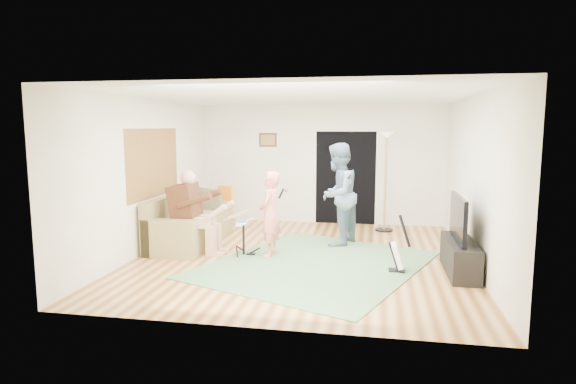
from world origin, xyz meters
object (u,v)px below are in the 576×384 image
(guitar_spare, at_px, (398,256))
(singer, at_px, (270,214))
(torchiere_lamp, at_px, (386,164))
(dining_chair, at_px, (221,214))
(tv_cabinet, at_px, (460,257))
(television, at_px, (458,218))
(guitarist, at_px, (338,194))
(sofa, at_px, (187,227))
(drum_kit, at_px, (244,239))

(guitar_spare, bearing_deg, singer, 164.94)
(torchiere_lamp, height_order, dining_chair, torchiere_lamp)
(tv_cabinet, relative_size, television, 1.17)
(torchiere_lamp, xyz_separation_m, dining_chair, (-3.47, -0.48, -1.10))
(tv_cabinet, bearing_deg, torchiere_lamp, 110.71)
(guitarist, bearing_deg, singer, -28.28)
(sofa, bearing_deg, guitar_spare, -16.77)
(torchiere_lamp, relative_size, tv_cabinet, 1.50)
(dining_chair, relative_size, television, 0.78)
(guitar_spare, relative_size, tv_cabinet, 0.64)
(drum_kit, xyz_separation_m, guitarist, (1.53, 1.03, 0.67))
(television, bearing_deg, sofa, 167.54)
(drum_kit, relative_size, guitar_spare, 0.72)
(sofa, height_order, dining_chair, dining_chair)
(drum_kit, bearing_deg, sofa, 153.47)
(singer, bearing_deg, dining_chair, -138.82)
(sofa, relative_size, television, 1.91)
(guitar_spare, bearing_deg, torchiere_lamp, 92.92)
(sofa, xyz_separation_m, television, (4.75, -1.05, 0.54))
(singer, relative_size, television, 1.22)
(dining_chair, distance_m, television, 5.10)
(singer, relative_size, dining_chair, 1.56)
(guitar_spare, relative_size, dining_chair, 0.96)
(guitar_spare, height_order, torchiere_lamp, torchiere_lamp)
(singer, height_order, television, singer)
(sofa, distance_m, torchiere_lamp, 4.29)
(television, bearing_deg, torchiere_lamp, 109.82)
(drum_kit, height_order, singer, singer)
(sofa, bearing_deg, torchiere_lamp, 25.70)
(drum_kit, bearing_deg, tv_cabinet, -6.52)
(singer, height_order, tv_cabinet, singer)
(torchiere_lamp, bearing_deg, drum_kit, -134.77)
(sofa, height_order, guitarist, guitarist)
(sofa, relative_size, tv_cabinet, 1.63)
(torchiere_lamp, distance_m, television, 3.08)
(sofa, distance_m, dining_chair, 1.34)
(torchiere_lamp, distance_m, dining_chair, 3.67)
(singer, relative_size, guitar_spare, 1.63)
(singer, relative_size, torchiere_lamp, 0.70)
(tv_cabinet, height_order, television, television)
(sofa, distance_m, tv_cabinet, 4.92)
(guitarist, height_order, television, guitarist)
(guitar_spare, distance_m, dining_chair, 4.39)
(sofa, height_order, drum_kit, sofa)
(sofa, height_order, singer, singer)
(drum_kit, xyz_separation_m, tv_cabinet, (3.50, -0.40, -0.03))
(sofa, distance_m, guitar_spare, 4.05)
(torchiere_lamp, xyz_separation_m, television, (1.03, -2.84, -0.59))
(sofa, distance_m, drum_kit, 1.46)
(guitarist, distance_m, tv_cabinet, 2.54)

